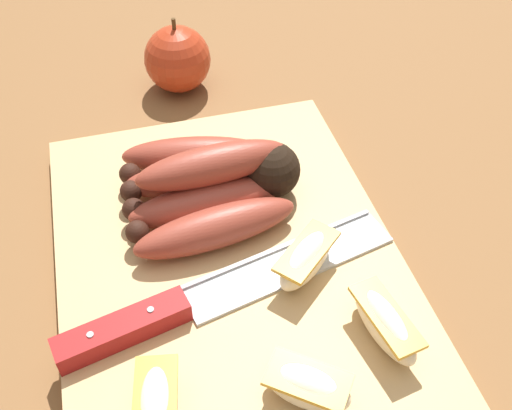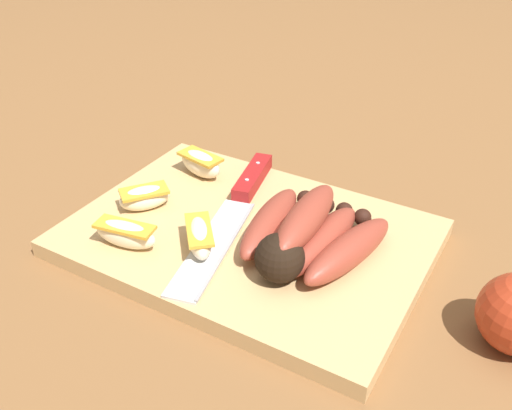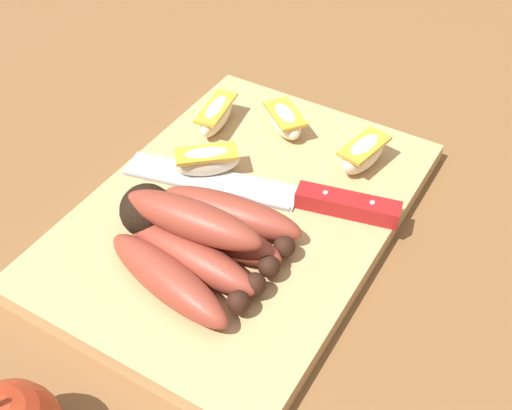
{
  "view_description": "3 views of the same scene",
  "coord_description": "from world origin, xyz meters",
  "px_view_note": "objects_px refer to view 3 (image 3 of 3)",
  "views": [
    {
      "loc": [
        -0.31,
        0.04,
        0.4
      ],
      "look_at": [
        0.03,
        -0.05,
        0.05
      ],
      "focal_mm": 42.37,
      "sensor_mm": 36.0,
      "label": 1
    },
    {
      "loc": [
        0.27,
        -0.46,
        0.39
      ],
      "look_at": [
        0.01,
        -0.02,
        0.06
      ],
      "focal_mm": 40.07,
      "sensor_mm": 36.0,
      "label": 2
    },
    {
      "loc": [
        0.38,
        0.23,
        0.45
      ],
      "look_at": [
        0.01,
        0.0,
        0.04
      ],
      "focal_mm": 45.34,
      "sensor_mm": 36.0,
      "label": 3
    }
  ],
  "objects_px": {
    "banana_bunch": "(194,237)",
    "apple_wedge_extra": "(285,120)",
    "chefs_knife": "(298,196)",
    "apple_wedge_near": "(216,115)",
    "apple_wedge_far": "(207,161)",
    "apple_wedge_middle": "(363,153)"
  },
  "relations": [
    {
      "from": "banana_bunch",
      "to": "apple_wedge_far",
      "type": "bearing_deg",
      "value": -151.64
    },
    {
      "from": "apple_wedge_near",
      "to": "apple_wedge_extra",
      "type": "relative_size",
      "value": 1.15
    },
    {
      "from": "apple_wedge_near",
      "to": "apple_wedge_far",
      "type": "distance_m",
      "value": 0.08
    },
    {
      "from": "apple_wedge_extra",
      "to": "banana_bunch",
      "type": "bearing_deg",
      "value": 5.45
    },
    {
      "from": "apple_wedge_near",
      "to": "apple_wedge_far",
      "type": "relative_size",
      "value": 1.1
    },
    {
      "from": "apple_wedge_near",
      "to": "apple_wedge_middle",
      "type": "xyz_separation_m",
      "value": [
        -0.02,
        0.17,
        0.0
      ]
    },
    {
      "from": "apple_wedge_extra",
      "to": "apple_wedge_near",
      "type": "bearing_deg",
      "value": -65.78
    },
    {
      "from": "apple_wedge_far",
      "to": "apple_wedge_middle",
      "type": "bearing_deg",
      "value": 124.59
    },
    {
      "from": "banana_bunch",
      "to": "apple_wedge_far",
      "type": "relative_size",
      "value": 2.36
    },
    {
      "from": "banana_bunch",
      "to": "apple_wedge_extra",
      "type": "xyz_separation_m",
      "value": [
        -0.2,
        -0.02,
        -0.01
      ]
    },
    {
      "from": "banana_bunch",
      "to": "apple_wedge_extra",
      "type": "bearing_deg",
      "value": -174.55
    },
    {
      "from": "apple_wedge_far",
      "to": "apple_wedge_extra",
      "type": "xyz_separation_m",
      "value": [
        -0.1,
        0.03,
        -0.0
      ]
    },
    {
      "from": "apple_wedge_middle",
      "to": "banana_bunch",
      "type": "bearing_deg",
      "value": -22.7
    },
    {
      "from": "banana_bunch",
      "to": "apple_wedge_far",
      "type": "xyz_separation_m",
      "value": [
        -0.1,
        -0.05,
        -0.01
      ]
    },
    {
      "from": "banana_bunch",
      "to": "apple_wedge_near",
      "type": "xyz_separation_m",
      "value": [
        -0.17,
        -0.09,
        -0.01
      ]
    },
    {
      "from": "apple_wedge_middle",
      "to": "apple_wedge_near",
      "type": "bearing_deg",
      "value": -83.41
    },
    {
      "from": "chefs_knife",
      "to": "apple_wedge_extra",
      "type": "xyz_separation_m",
      "value": [
        -0.09,
        -0.07,
        0.01
      ]
    },
    {
      "from": "banana_bunch",
      "to": "apple_wedge_near",
      "type": "relative_size",
      "value": 2.15
    },
    {
      "from": "apple_wedge_far",
      "to": "banana_bunch",
      "type": "bearing_deg",
      "value": 28.36
    },
    {
      "from": "apple_wedge_extra",
      "to": "apple_wedge_far",
      "type": "bearing_deg",
      "value": -18.19
    },
    {
      "from": "apple_wedge_near",
      "to": "apple_wedge_middle",
      "type": "bearing_deg",
      "value": 96.59
    },
    {
      "from": "chefs_knife",
      "to": "apple_wedge_near",
      "type": "xyz_separation_m",
      "value": [
        -0.06,
        -0.13,
        0.01
      ]
    }
  ]
}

